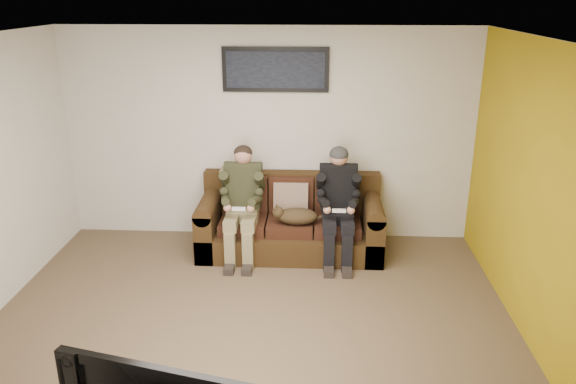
# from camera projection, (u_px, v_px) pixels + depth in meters

# --- Properties ---
(floor) EXTENTS (5.00, 5.00, 0.00)m
(floor) POSITION_uv_depth(u_px,v_px,m) (249.00, 332.00, 5.17)
(floor) COLOR brown
(floor) RESTS_ON ground
(ceiling) EXTENTS (5.00, 5.00, 0.00)m
(ceiling) POSITION_uv_depth(u_px,v_px,m) (242.00, 41.00, 4.29)
(ceiling) COLOR silver
(ceiling) RESTS_ON ground
(wall_back) EXTENTS (5.00, 0.00, 5.00)m
(wall_back) POSITION_uv_depth(u_px,v_px,m) (268.00, 136.00, 6.85)
(wall_back) COLOR beige
(wall_back) RESTS_ON ground
(wall_front) EXTENTS (5.00, 0.00, 5.00)m
(wall_front) POSITION_uv_depth(u_px,v_px,m) (187.00, 369.00, 2.62)
(wall_front) COLOR beige
(wall_front) RESTS_ON ground
(wall_right) EXTENTS (0.00, 4.50, 4.50)m
(wall_right) POSITION_uv_depth(u_px,v_px,m) (548.00, 206.00, 4.61)
(wall_right) COLOR beige
(wall_right) RESTS_ON ground
(accent_wall_right) EXTENTS (0.00, 4.50, 4.50)m
(accent_wall_right) POSITION_uv_depth(u_px,v_px,m) (547.00, 206.00, 4.61)
(accent_wall_right) COLOR #A78B10
(accent_wall_right) RESTS_ON ground
(sofa) EXTENTS (2.15, 0.93, 0.88)m
(sofa) POSITION_uv_depth(u_px,v_px,m) (291.00, 223.00, 6.76)
(sofa) COLOR #372410
(sofa) RESTS_ON ground
(throw_pillow) EXTENTS (0.41, 0.20, 0.41)m
(throw_pillow) POSITION_uv_depth(u_px,v_px,m) (291.00, 199.00, 6.70)
(throw_pillow) COLOR #866B58
(throw_pillow) RESTS_ON sofa
(throw_blanket) EXTENTS (0.44, 0.22, 0.08)m
(throw_blanket) POSITION_uv_depth(u_px,v_px,m) (239.00, 172.00, 6.86)
(throw_blanket) COLOR tan
(throw_blanket) RESTS_ON sofa
(person_left) EXTENTS (0.51, 0.87, 1.29)m
(person_left) POSITION_uv_depth(u_px,v_px,m) (242.00, 197.00, 6.49)
(person_left) COLOR #877B54
(person_left) RESTS_ON sofa
(person_right) EXTENTS (0.51, 0.86, 1.29)m
(person_right) POSITION_uv_depth(u_px,v_px,m) (338.00, 198.00, 6.43)
(person_right) COLOR black
(person_right) RESTS_ON sofa
(cat) EXTENTS (0.66, 0.26, 0.24)m
(cat) POSITION_uv_depth(u_px,v_px,m) (296.00, 216.00, 6.44)
(cat) COLOR #4A371D
(cat) RESTS_ON sofa
(framed_poster) EXTENTS (1.25, 0.05, 0.52)m
(framed_poster) POSITION_uv_depth(u_px,v_px,m) (275.00, 70.00, 6.54)
(framed_poster) COLOR black
(framed_poster) RESTS_ON wall_back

